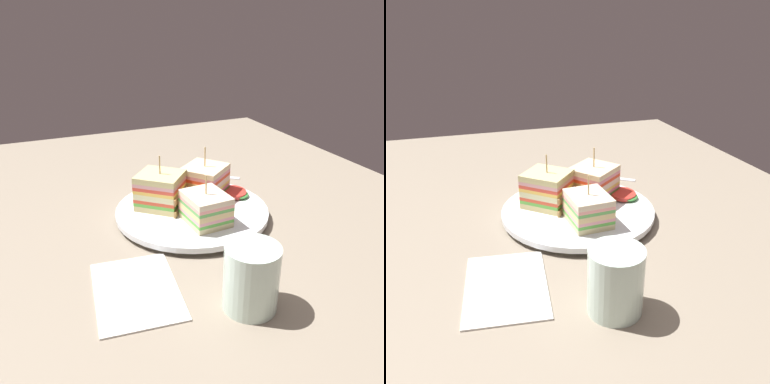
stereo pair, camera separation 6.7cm
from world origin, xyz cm
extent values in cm
cube|color=gray|center=(0.00, 0.00, -0.90)|extent=(117.26, 91.73, 1.80)
cylinder|color=white|center=(0.00, 0.00, 0.38)|extent=(16.04, 16.04, 0.76)
cylinder|color=white|center=(0.00, 0.00, 1.23)|extent=(25.87, 25.87, 0.93)
cube|color=beige|center=(5.38, 0.25, 2.15)|extent=(7.56, 6.50, 0.91)
cube|color=#B2844C|center=(1.86, 0.02, 2.15)|extent=(0.66, 5.94, 0.91)
cube|color=#53AD3D|center=(5.38, 0.25, 2.87)|extent=(7.56, 6.50, 0.53)
cube|color=pink|center=(5.38, 0.25, 3.40)|extent=(7.56, 6.50, 0.53)
cube|color=#DCBE83|center=(5.38, 0.25, 4.12)|extent=(7.56, 6.50, 0.91)
cube|color=#9E7242|center=(1.86, 0.02, 4.12)|extent=(0.66, 5.94, 0.91)
cube|color=#58A950|center=(5.38, 0.25, 4.84)|extent=(7.56, 6.50, 0.53)
cube|color=pink|center=(5.38, 0.25, 5.37)|extent=(7.56, 6.50, 0.53)
cube|color=beige|center=(5.38, 0.25, 6.09)|extent=(7.56, 6.50, 0.91)
cylinder|color=tan|center=(5.38, 0.25, 8.09)|extent=(0.24, 0.24, 3.09)
cube|color=#CFC182|center=(-3.58, 4.02, 2.17)|extent=(9.79, 9.86, 0.94)
cube|color=#9E7242|center=(-1.38, 1.27, 2.17)|extent=(5.38, 4.37, 0.94)
cube|color=#50943A|center=(-3.58, 4.02, 2.93)|extent=(9.79, 9.86, 0.59)
cube|color=pink|center=(-3.58, 4.02, 3.52)|extent=(9.79, 9.86, 0.59)
cube|color=#EEC654|center=(-3.58, 4.02, 4.11)|extent=(9.79, 9.86, 0.59)
cube|color=beige|center=(-3.58, 4.02, 4.88)|extent=(9.79, 9.86, 0.94)
cube|color=#B2844C|center=(-1.38, 1.27, 4.88)|extent=(5.38, 4.37, 0.94)
cube|color=red|center=(-3.58, 4.02, 5.64)|extent=(9.79, 9.86, 0.59)
cube|color=pink|center=(-3.58, 4.02, 6.23)|extent=(9.79, 9.86, 0.59)
cube|color=beige|center=(-3.58, 4.02, 7.00)|extent=(9.79, 9.86, 0.94)
cylinder|color=tan|center=(-3.58, 4.02, 9.23)|extent=(0.24, 0.24, 3.52)
cube|color=#D8C581|center=(-2.81, -4.60, 2.20)|extent=(9.79, 9.83, 1.01)
cube|color=#B2844C|center=(-0.48, -1.95, 2.20)|extent=(5.12, 4.56, 1.01)
cube|color=#5CB240|center=(-2.81, -4.60, 3.00)|extent=(9.79, 9.83, 0.60)
cube|color=#D8492D|center=(-2.81, -4.60, 3.60)|extent=(9.79, 9.83, 0.60)
cube|color=beige|center=(-2.81, -4.60, 4.40)|extent=(9.79, 9.83, 1.01)
cube|color=#9E7242|center=(-0.48, -1.95, 4.40)|extent=(5.12, 4.56, 1.01)
cube|color=#FBC852|center=(-2.81, -4.60, 5.20)|extent=(9.79, 9.83, 0.60)
cube|color=#E04835|center=(-2.81, -4.60, 5.79)|extent=(9.79, 9.83, 0.60)
cube|color=#E19FA1|center=(-2.81, -4.60, 6.39)|extent=(9.79, 9.83, 0.60)
cube|color=#CFC483|center=(-2.81, -4.60, 7.19)|extent=(9.79, 9.83, 1.01)
cylinder|color=tan|center=(-2.81, -4.60, 9.27)|extent=(0.24, 0.24, 3.15)
cylinder|color=#E4C783|center=(-1.30, 0.23, 2.02)|extent=(5.22, 5.23, 0.88)
cylinder|color=#EDD77E|center=(-0.82, -0.75, 2.51)|extent=(4.65, 4.65, 0.49)
cylinder|color=tan|center=(0.27, 0.03, 3.09)|extent=(3.76, 3.77, 0.70)
cylinder|color=tan|center=(0.29, -0.98, 3.36)|extent=(4.07, 4.09, 1.01)
cylinder|color=#F2D477|center=(-0.53, -0.12, 4.32)|extent=(4.07, 4.04, 1.02)
cylinder|color=#E6D371|center=(-1.37, -1.47, 4.55)|extent=(4.20, 4.21, 0.63)
ellipsoid|color=green|center=(-0.65, 9.86, 2.17)|extent=(4.65, 4.56, 0.83)
ellipsoid|color=#4A8834|center=(-2.19, 9.27, 2.17)|extent=(3.94, 3.77, 1.04)
ellipsoid|color=#479B45|center=(-2.89, 7.87, 2.10)|extent=(3.96, 4.16, 0.73)
cylinder|color=red|center=(-1.56, 8.91, 2.42)|extent=(4.71, 4.68, 1.07)
cube|color=silver|center=(-15.29, 11.60, 0.12)|extent=(7.62, 10.05, 0.25)
ellipsoid|color=silver|center=(-19.48, 5.69, 0.50)|extent=(4.41, 4.66, 1.00)
cube|color=white|center=(15.72, -14.55, 0.25)|extent=(15.57, 12.01, 0.50)
cylinder|color=silver|center=(23.80, -2.92, 4.08)|extent=(6.57, 6.57, 8.17)
cylinder|color=#9B4A2D|center=(23.80, -2.92, 1.36)|extent=(6.04, 6.04, 2.72)
camera|label=1|loc=(56.20, -24.58, 32.09)|focal=37.53mm
camera|label=2|loc=(58.55, -18.29, 32.09)|focal=37.53mm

